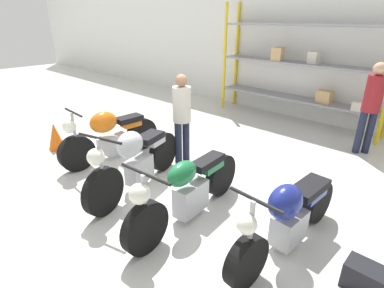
{
  "coord_description": "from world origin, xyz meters",
  "views": [
    {
      "loc": [
        2.87,
        -2.62,
        2.47
      ],
      "look_at": [
        0.0,
        0.4,
        0.7
      ],
      "focal_mm": 28.0,
      "sensor_mm": 36.0,
      "label": 1
    }
  ],
  "objects_px": {
    "motorcycle_blue": "(288,216)",
    "motorcycle_orange": "(110,135)",
    "person_browsing": "(182,113)",
    "motorcycle_green": "(187,190)",
    "toolbox": "(369,280)",
    "shelving_rack": "(301,65)",
    "motorcycle_silver": "(135,160)",
    "traffic_cone": "(55,136)",
    "person_near_rack": "(372,102)"
  },
  "relations": [
    {
      "from": "motorcycle_blue",
      "to": "motorcycle_orange",
      "type": "bearing_deg",
      "value": -85.97
    },
    {
      "from": "motorcycle_orange",
      "to": "motorcycle_blue",
      "type": "xyz_separation_m",
      "value": [
        3.5,
        0.06,
        -0.04
      ]
    },
    {
      "from": "motorcycle_blue",
      "to": "person_browsing",
      "type": "distance_m",
      "value": 2.64
    },
    {
      "from": "motorcycle_orange",
      "to": "motorcycle_blue",
      "type": "relative_size",
      "value": 0.97
    },
    {
      "from": "motorcycle_green",
      "to": "toolbox",
      "type": "bearing_deg",
      "value": 95.16
    },
    {
      "from": "shelving_rack",
      "to": "motorcycle_orange",
      "type": "xyz_separation_m",
      "value": [
        -1.45,
        -4.47,
        -0.93
      ]
    },
    {
      "from": "shelving_rack",
      "to": "motorcycle_silver",
      "type": "bearing_deg",
      "value": -92.64
    },
    {
      "from": "motorcycle_orange",
      "to": "person_browsing",
      "type": "distance_m",
      "value": 1.41
    },
    {
      "from": "motorcycle_silver",
      "to": "motorcycle_blue",
      "type": "height_order",
      "value": "motorcycle_silver"
    },
    {
      "from": "motorcycle_silver",
      "to": "motorcycle_blue",
      "type": "relative_size",
      "value": 1.01
    },
    {
      "from": "toolbox",
      "to": "traffic_cone",
      "type": "relative_size",
      "value": 0.8
    },
    {
      "from": "motorcycle_orange",
      "to": "traffic_cone",
      "type": "relative_size",
      "value": 3.62
    },
    {
      "from": "shelving_rack",
      "to": "toolbox",
      "type": "bearing_deg",
      "value": -56.43
    },
    {
      "from": "motorcycle_blue",
      "to": "traffic_cone",
      "type": "xyz_separation_m",
      "value": [
        -4.71,
        -0.57,
        -0.16
      ]
    },
    {
      "from": "person_near_rack",
      "to": "traffic_cone",
      "type": "xyz_separation_m",
      "value": [
        -4.53,
        -4.04,
        -0.75
      ]
    },
    {
      "from": "shelving_rack",
      "to": "person_browsing",
      "type": "height_order",
      "value": "shelving_rack"
    },
    {
      "from": "person_browsing",
      "to": "motorcycle_silver",
      "type": "bearing_deg",
      "value": 104.71
    },
    {
      "from": "motorcycle_silver",
      "to": "motorcycle_green",
      "type": "height_order",
      "value": "motorcycle_silver"
    },
    {
      "from": "person_near_rack",
      "to": "traffic_cone",
      "type": "distance_m",
      "value": 6.12
    },
    {
      "from": "shelving_rack",
      "to": "motorcycle_orange",
      "type": "bearing_deg",
      "value": -107.93
    },
    {
      "from": "motorcycle_blue",
      "to": "traffic_cone",
      "type": "relative_size",
      "value": 3.75
    },
    {
      "from": "person_browsing",
      "to": "toolbox",
      "type": "relative_size",
      "value": 3.63
    },
    {
      "from": "motorcycle_orange",
      "to": "toolbox",
      "type": "xyz_separation_m",
      "value": [
        4.38,
        0.05,
        -0.33
      ]
    },
    {
      "from": "shelving_rack",
      "to": "person_near_rack",
      "type": "distance_m",
      "value": 2.13
    },
    {
      "from": "person_near_rack",
      "to": "motorcycle_green",
      "type": "bearing_deg",
      "value": 124.14
    },
    {
      "from": "toolbox",
      "to": "person_near_rack",
      "type": "bearing_deg",
      "value": 106.95
    },
    {
      "from": "shelving_rack",
      "to": "traffic_cone",
      "type": "distance_m",
      "value": 5.76
    },
    {
      "from": "motorcycle_green",
      "to": "person_near_rack",
      "type": "bearing_deg",
      "value": 160.01
    },
    {
      "from": "shelving_rack",
      "to": "person_browsing",
      "type": "bearing_deg",
      "value": -96.5
    },
    {
      "from": "motorcycle_silver",
      "to": "motorcycle_blue",
      "type": "bearing_deg",
      "value": 84.33
    },
    {
      "from": "motorcycle_silver",
      "to": "toolbox",
      "type": "xyz_separation_m",
      "value": [
        3.15,
        0.39,
        -0.36
      ]
    },
    {
      "from": "motorcycle_orange",
      "to": "shelving_rack",
      "type": "bearing_deg",
      "value": 164.57
    },
    {
      "from": "shelving_rack",
      "to": "motorcycle_orange",
      "type": "height_order",
      "value": "shelving_rack"
    },
    {
      "from": "motorcycle_silver",
      "to": "toolbox",
      "type": "bearing_deg",
      "value": 81.61
    },
    {
      "from": "motorcycle_silver",
      "to": "person_near_rack",
      "type": "xyz_separation_m",
      "value": [
        2.09,
        3.86,
        0.53
      ]
    },
    {
      "from": "person_near_rack",
      "to": "toolbox",
      "type": "distance_m",
      "value": 3.74
    },
    {
      "from": "person_near_rack",
      "to": "traffic_cone",
      "type": "bearing_deg",
      "value": 90.53
    },
    {
      "from": "motorcycle_blue",
      "to": "person_browsing",
      "type": "relative_size",
      "value": 1.29
    },
    {
      "from": "shelving_rack",
      "to": "traffic_cone",
      "type": "height_order",
      "value": "shelving_rack"
    },
    {
      "from": "shelving_rack",
      "to": "traffic_cone",
      "type": "xyz_separation_m",
      "value": [
        -2.65,
        -4.99,
        -1.12
      ]
    },
    {
      "from": "motorcycle_orange",
      "to": "toolbox",
      "type": "distance_m",
      "value": 4.39
    },
    {
      "from": "person_browsing",
      "to": "traffic_cone",
      "type": "bearing_deg",
      "value": 36.74
    },
    {
      "from": "person_browsing",
      "to": "person_near_rack",
      "type": "relative_size",
      "value": 0.92
    },
    {
      "from": "motorcycle_blue",
      "to": "person_browsing",
      "type": "height_order",
      "value": "person_browsing"
    },
    {
      "from": "motorcycle_green",
      "to": "toolbox",
      "type": "xyz_separation_m",
      "value": [
        2.06,
        0.38,
        -0.29
      ]
    },
    {
      "from": "motorcycle_green",
      "to": "motorcycle_blue",
      "type": "relative_size",
      "value": 1.05
    },
    {
      "from": "shelving_rack",
      "to": "person_near_rack",
      "type": "relative_size",
      "value": 2.39
    },
    {
      "from": "shelving_rack",
      "to": "person_near_rack",
      "type": "height_order",
      "value": "shelving_rack"
    },
    {
      "from": "motorcycle_orange",
      "to": "person_near_rack",
      "type": "relative_size",
      "value": 1.14
    },
    {
      "from": "shelving_rack",
      "to": "motorcycle_blue",
      "type": "relative_size",
      "value": 2.02
    }
  ]
}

